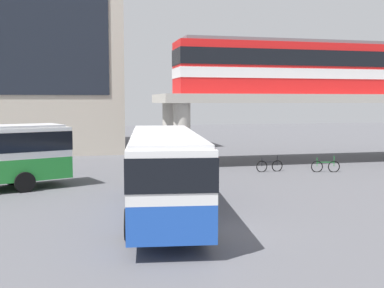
{
  "coord_description": "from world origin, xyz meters",
  "views": [
    {
      "loc": [
        -4.02,
        -14.91,
        4.42
      ],
      "look_at": [
        1.51,
        8.81,
        2.2
      ],
      "focal_mm": 44.21,
      "sensor_mm": 36.0,
      "label": 1
    }
  ],
  "objects_px": {
    "train": "(322,68)",
    "bus_main": "(164,165)",
    "bicycle_black": "(270,166)",
    "bicycle_green": "(325,166)"
  },
  "relations": [
    {
      "from": "bicycle_black",
      "to": "train",
      "type": "bearing_deg",
      "value": 37.0
    },
    {
      "from": "bus_main",
      "to": "bicycle_green",
      "type": "height_order",
      "value": "bus_main"
    },
    {
      "from": "train",
      "to": "bus_main",
      "type": "relative_size",
      "value": 1.93
    },
    {
      "from": "train",
      "to": "bus_main",
      "type": "height_order",
      "value": "train"
    },
    {
      "from": "train",
      "to": "bicycle_black",
      "type": "bearing_deg",
      "value": -143.0
    },
    {
      "from": "bicycle_black",
      "to": "bus_main",
      "type": "bearing_deg",
      "value": -130.59
    },
    {
      "from": "train",
      "to": "bicycle_black",
      "type": "distance_m",
      "value": 9.73
    },
    {
      "from": "bus_main",
      "to": "bicycle_black",
      "type": "xyz_separation_m",
      "value": [
        8.37,
        9.77,
        -1.63
      ]
    },
    {
      "from": "bicycle_green",
      "to": "train",
      "type": "bearing_deg",
      "value": 65.22
    },
    {
      "from": "bus_main",
      "to": "bicycle_green",
      "type": "distance_m",
      "value": 14.73
    }
  ]
}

